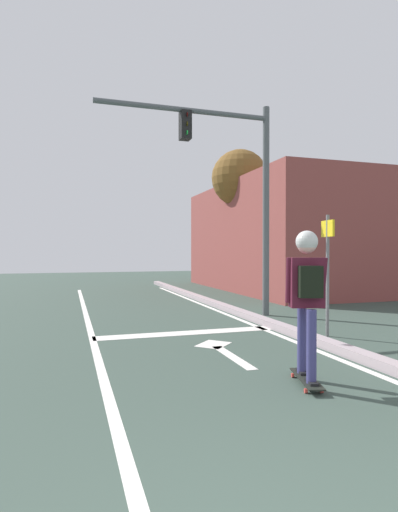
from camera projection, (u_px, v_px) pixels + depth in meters
The scene contains 12 objects.
lane_line_center at pixel (94, 343), 6.93m from camera, with size 0.12×20.00×0.01m, color silver.
lane_line_curbside at pixel (270, 332), 7.93m from camera, with size 0.12×20.00×0.01m, color silver.
stop_bar at pixel (186, 333), 7.82m from camera, with size 3.45×0.40×0.01m, color silver.
lane_arrow_stem at pixel (233, 357), 6.05m from camera, with size 0.16×1.40×0.01m, color silver.
lane_arrow_head at pixel (213, 344), 6.86m from camera, with size 0.56×0.44×0.01m, color silver.
curb_strip at pixel (282, 328), 8.01m from camera, with size 0.24×24.00×0.14m, color #A5959A.
skateboard at pixel (306, 379), 4.80m from camera, with size 0.41×0.85×0.08m.
skater at pixel (307, 284), 4.77m from camera, with size 0.46×0.63×1.72m.
traffic_signal_mast at pixel (232, 171), 9.67m from camera, with size 4.14×0.34×5.04m.
street_sign_post at pixel (328, 257), 7.50m from camera, with size 0.10×0.44×2.22m.
roadside_tree at pixel (240, 180), 15.87m from camera, with size 2.18×2.18×5.47m.
building_block at pixel (325, 238), 17.47m from camera, with size 9.05×9.40×4.24m, color brown.
Camera 1 is at (-0.95, -1.13, 1.56)m, focal length 28.89 mm.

